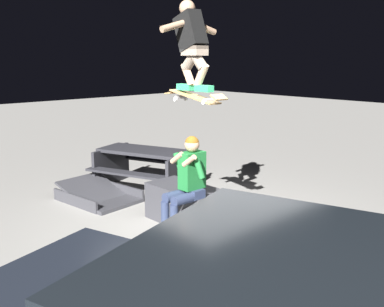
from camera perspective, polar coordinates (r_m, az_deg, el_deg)
ground_plane at (r=6.14m, az=2.05°, el=-10.60°), size 40.00×40.00×0.00m
ledge_box_main at (r=6.20m, az=1.94°, el=-7.64°), size 2.09×0.61×0.55m
person_sitting_on_ledge at (r=5.83m, az=-0.80°, el=-3.68°), size 0.59×0.75×1.39m
skateboard at (r=5.65m, az=0.32°, el=7.40°), size 1.03×0.24×0.15m
skater_airborne at (r=5.67m, az=-0.06°, el=14.37°), size 0.62×0.89×1.12m
kicker_ramp at (r=7.72m, az=-12.01°, el=-5.51°), size 1.39×1.08×0.42m
picnic_table_back at (r=8.15m, az=-6.11°, el=-1.20°), size 2.07×1.86×0.75m
trash_bin at (r=3.87m, az=16.07°, el=-18.32°), size 0.54×0.54×0.89m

